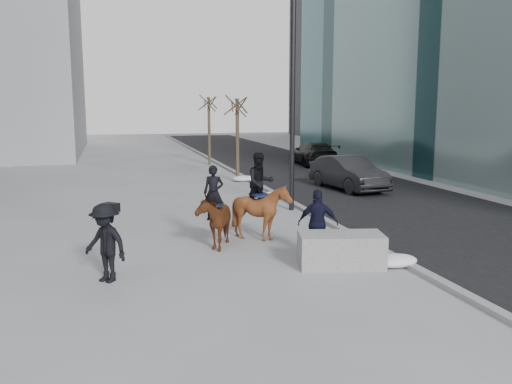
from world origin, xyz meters
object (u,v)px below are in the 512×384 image
object	(u,v)px
car_near	(348,173)
mounted_right	(261,205)
mounted_left	(215,216)
planter	(341,250)

from	to	relation	value
car_near	mounted_right	distance (m)	10.20
mounted_left	car_near	bearing A→B (deg)	46.72
planter	car_near	bearing A→B (deg)	64.53
mounted_left	mounted_right	bearing A→B (deg)	13.66
mounted_left	mounted_right	distance (m)	1.48
planter	mounted_right	bearing A→B (deg)	110.90
planter	mounted_left	distance (m)	3.75
planter	car_near	world-z (taller)	car_near
planter	mounted_left	bearing A→B (deg)	133.92
planter	car_near	distance (m)	12.17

